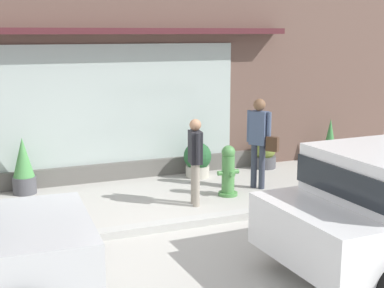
{
  "coord_description": "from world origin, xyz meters",
  "views": [
    {
      "loc": [
        -2.8,
        -7.83,
        3.01
      ],
      "look_at": [
        0.93,
        1.2,
        1.01
      ],
      "focal_mm": 51.3,
      "sensor_mm": 36.0,
      "label": 1
    }
  ],
  "objects_px": {
    "potted_plant_by_entrance": "(265,153)",
    "potted_plant_window_right": "(198,159)",
    "pedestrian_passerby": "(195,156)",
    "pedestrian_with_handbag": "(260,136)",
    "potted_plant_window_left": "(23,167)",
    "potted_plant_low_front": "(330,142)",
    "fire_hydrant": "(228,171)"
  },
  "relations": [
    {
      "from": "potted_plant_by_entrance",
      "to": "potted_plant_window_right",
      "type": "xyz_separation_m",
      "value": [
        -1.71,
        -0.16,
        0.04
      ]
    },
    {
      "from": "pedestrian_passerby",
      "to": "pedestrian_with_handbag",
      "type": "bearing_deg",
      "value": -62.09
    },
    {
      "from": "pedestrian_with_handbag",
      "to": "potted_plant_window_left",
      "type": "distance_m",
      "value": 4.53
    },
    {
      "from": "potted_plant_low_front",
      "to": "fire_hydrant",
      "type": "bearing_deg",
      "value": -156.19
    },
    {
      "from": "fire_hydrant",
      "to": "potted_plant_window_left",
      "type": "relative_size",
      "value": 0.89
    },
    {
      "from": "fire_hydrant",
      "to": "pedestrian_passerby",
      "type": "relative_size",
      "value": 0.62
    },
    {
      "from": "pedestrian_with_handbag",
      "to": "potted_plant_by_entrance",
      "type": "xyz_separation_m",
      "value": [
        0.94,
        1.41,
        -0.71
      ]
    },
    {
      "from": "pedestrian_with_handbag",
      "to": "potted_plant_low_front",
      "type": "relative_size",
      "value": 1.7
    },
    {
      "from": "potted_plant_low_front",
      "to": "potted_plant_by_entrance",
      "type": "bearing_deg",
      "value": 175.88
    },
    {
      "from": "fire_hydrant",
      "to": "pedestrian_passerby",
      "type": "height_order",
      "value": "pedestrian_passerby"
    },
    {
      "from": "fire_hydrant",
      "to": "potted_plant_by_entrance",
      "type": "bearing_deg",
      "value": 43.3
    },
    {
      "from": "potted_plant_low_front",
      "to": "pedestrian_with_handbag",
      "type": "bearing_deg",
      "value": -153.76
    },
    {
      "from": "potted_plant_window_left",
      "to": "potted_plant_low_front",
      "type": "distance_m",
      "value": 6.89
    },
    {
      "from": "pedestrian_with_handbag",
      "to": "potted_plant_window_right",
      "type": "height_order",
      "value": "pedestrian_with_handbag"
    },
    {
      "from": "fire_hydrant",
      "to": "potted_plant_window_left",
      "type": "bearing_deg",
      "value": 155.75
    },
    {
      "from": "fire_hydrant",
      "to": "potted_plant_window_right",
      "type": "bearing_deg",
      "value": 90.21
    },
    {
      "from": "potted_plant_window_right",
      "to": "pedestrian_passerby",
      "type": "bearing_deg",
      "value": -114.27
    },
    {
      "from": "pedestrian_with_handbag",
      "to": "potted_plant_window_right",
      "type": "xyz_separation_m",
      "value": [
        -0.77,
        1.25,
        -0.67
      ]
    },
    {
      "from": "potted_plant_window_left",
      "to": "potted_plant_by_entrance",
      "type": "xyz_separation_m",
      "value": [
        5.22,
        0.03,
        -0.18
      ]
    },
    {
      "from": "fire_hydrant",
      "to": "pedestrian_with_handbag",
      "type": "distance_m",
      "value": 0.98
    },
    {
      "from": "potted_plant_by_entrance",
      "to": "pedestrian_with_handbag",
      "type": "bearing_deg",
      "value": -123.83
    },
    {
      "from": "pedestrian_passerby",
      "to": "potted_plant_window_left",
      "type": "relative_size",
      "value": 1.43
    },
    {
      "from": "pedestrian_with_handbag",
      "to": "potted_plant_window_right",
      "type": "bearing_deg",
      "value": 178.56
    },
    {
      "from": "pedestrian_passerby",
      "to": "potted_plant_window_right",
      "type": "bearing_deg",
      "value": -14.22
    },
    {
      "from": "potted_plant_by_entrance",
      "to": "fire_hydrant",
      "type": "bearing_deg",
      "value": -136.7
    },
    {
      "from": "potted_plant_by_entrance",
      "to": "pedestrian_passerby",
      "type": "bearing_deg",
      "value": -142.64
    },
    {
      "from": "pedestrian_with_handbag",
      "to": "pedestrian_passerby",
      "type": "bearing_deg",
      "value": -105.31
    },
    {
      "from": "fire_hydrant",
      "to": "potted_plant_low_front",
      "type": "relative_size",
      "value": 0.92
    },
    {
      "from": "pedestrian_passerby",
      "to": "potted_plant_window_right",
      "type": "height_order",
      "value": "pedestrian_passerby"
    },
    {
      "from": "pedestrian_with_handbag",
      "to": "potted_plant_window_right",
      "type": "distance_m",
      "value": 1.61
    },
    {
      "from": "potted_plant_window_left",
      "to": "potted_plant_low_front",
      "type": "bearing_deg",
      "value": -0.78
    },
    {
      "from": "pedestrian_with_handbag",
      "to": "potted_plant_low_front",
      "type": "height_order",
      "value": "pedestrian_with_handbag"
    }
  ]
}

